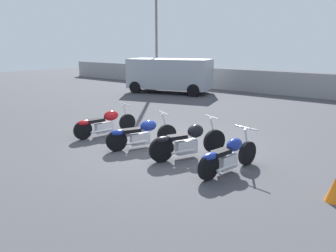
{
  "coord_description": "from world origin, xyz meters",
  "views": [
    {
      "loc": [
        5.43,
        -6.87,
        2.8
      ],
      "look_at": [
        0.0,
        -0.13,
        0.65
      ],
      "focal_mm": 35.0,
      "sensor_mm": 36.0,
      "label": 1
    }
  ],
  "objects_px": {
    "motorcycle_slot_0": "(105,123)",
    "traffic_cone_far": "(334,190)",
    "motorcycle_slot_2": "(188,141)",
    "motorcycle_slot_1": "(141,134)",
    "light_pole_left": "(156,7)",
    "parked_van": "(170,74)",
    "motorcycle_slot_3": "(228,156)"
  },
  "relations": [
    {
      "from": "motorcycle_slot_3",
      "to": "light_pole_left",
      "type": "bearing_deg",
      "value": 146.09
    },
    {
      "from": "motorcycle_slot_0",
      "to": "motorcycle_slot_3",
      "type": "distance_m",
      "value": 4.58
    },
    {
      "from": "motorcycle_slot_2",
      "to": "parked_van",
      "type": "relative_size",
      "value": 0.39
    },
    {
      "from": "motorcycle_slot_0",
      "to": "motorcycle_slot_1",
      "type": "bearing_deg",
      "value": 4.35
    },
    {
      "from": "motorcycle_slot_2",
      "to": "traffic_cone_far",
      "type": "height_order",
      "value": "motorcycle_slot_2"
    },
    {
      "from": "light_pole_left",
      "to": "traffic_cone_far",
      "type": "distance_m",
      "value": 18.66
    },
    {
      "from": "parked_van",
      "to": "light_pole_left",
      "type": "bearing_deg",
      "value": -143.51
    },
    {
      "from": "motorcycle_slot_2",
      "to": "traffic_cone_far",
      "type": "relative_size",
      "value": 4.34
    },
    {
      "from": "motorcycle_slot_1",
      "to": "parked_van",
      "type": "relative_size",
      "value": 0.37
    },
    {
      "from": "motorcycle_slot_2",
      "to": "traffic_cone_far",
      "type": "distance_m",
      "value": 3.52
    },
    {
      "from": "motorcycle_slot_2",
      "to": "parked_van",
      "type": "distance_m",
      "value": 11.68
    },
    {
      "from": "motorcycle_slot_0",
      "to": "light_pole_left",
      "type": "bearing_deg",
      "value": 135.04
    },
    {
      "from": "parked_van",
      "to": "traffic_cone_far",
      "type": "bearing_deg",
      "value": 33.9
    },
    {
      "from": "light_pole_left",
      "to": "motorcycle_slot_1",
      "type": "xyz_separation_m",
      "value": [
        9.01,
        -11.13,
        -4.86
      ]
    },
    {
      "from": "light_pole_left",
      "to": "motorcycle_slot_1",
      "type": "bearing_deg",
      "value": -50.99
    },
    {
      "from": "parked_van",
      "to": "motorcycle_slot_2",
      "type": "bearing_deg",
      "value": 24.07
    },
    {
      "from": "motorcycle_slot_3",
      "to": "motorcycle_slot_2",
      "type": "bearing_deg",
      "value": 178.2
    },
    {
      "from": "motorcycle_slot_0",
      "to": "traffic_cone_far",
      "type": "xyz_separation_m",
      "value": [
        6.77,
        -0.37,
        -0.16
      ]
    },
    {
      "from": "light_pole_left",
      "to": "motorcycle_slot_1",
      "type": "distance_m",
      "value": 15.12
    },
    {
      "from": "motorcycle_slot_1",
      "to": "motorcycle_slot_2",
      "type": "height_order",
      "value": "motorcycle_slot_2"
    },
    {
      "from": "parked_van",
      "to": "motorcycle_slot_0",
      "type": "bearing_deg",
      "value": 9.7
    },
    {
      "from": "motorcycle_slot_0",
      "to": "motorcycle_slot_1",
      "type": "relative_size",
      "value": 1.11
    },
    {
      "from": "motorcycle_slot_1",
      "to": "traffic_cone_far",
      "type": "relative_size",
      "value": 4.1
    },
    {
      "from": "light_pole_left",
      "to": "motorcycle_slot_2",
      "type": "xyz_separation_m",
      "value": [
        10.5,
        -10.97,
        -4.83
      ]
    },
    {
      "from": "light_pole_left",
      "to": "parked_van",
      "type": "relative_size",
      "value": 1.75
    },
    {
      "from": "light_pole_left",
      "to": "parked_van",
      "type": "distance_m",
      "value": 5.48
    },
    {
      "from": "motorcycle_slot_2",
      "to": "motorcycle_slot_3",
      "type": "height_order",
      "value": "motorcycle_slot_2"
    },
    {
      "from": "motorcycle_slot_1",
      "to": "traffic_cone_far",
      "type": "bearing_deg",
      "value": 23.24
    },
    {
      "from": "light_pole_left",
      "to": "motorcycle_slot_3",
      "type": "height_order",
      "value": "light_pole_left"
    },
    {
      "from": "motorcycle_slot_0",
      "to": "traffic_cone_far",
      "type": "height_order",
      "value": "motorcycle_slot_0"
    },
    {
      "from": "traffic_cone_far",
      "to": "parked_van",
      "type": "bearing_deg",
      "value": 140.64
    },
    {
      "from": "motorcycle_slot_1",
      "to": "motorcycle_slot_3",
      "type": "bearing_deg",
      "value": 22.59
    }
  ]
}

